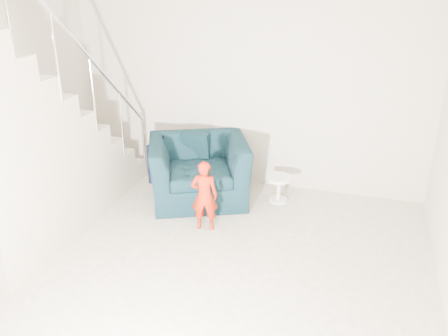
% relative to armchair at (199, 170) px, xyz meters
% --- Properties ---
extents(floor, '(5.50, 5.50, 0.00)m').
position_rel_armchair_xyz_m(floor, '(0.46, -2.02, -0.42)').
color(floor, gray).
rests_on(floor, ground).
extents(ceiling, '(5.50, 5.50, 0.00)m').
position_rel_armchair_xyz_m(ceiling, '(0.46, -2.02, 2.28)').
color(ceiling, silver).
rests_on(ceiling, back_wall).
extents(back_wall, '(5.00, 0.00, 5.00)m').
position_rel_armchair_xyz_m(back_wall, '(0.46, 0.73, 0.93)').
color(back_wall, '#B0A48F').
rests_on(back_wall, floor).
extents(armchair, '(1.63, 1.55, 0.83)m').
position_rel_armchair_xyz_m(armchair, '(0.00, 0.00, 0.00)').
color(armchair, black).
rests_on(armchair, floor).
extents(toddler, '(0.36, 0.28, 0.88)m').
position_rel_armchair_xyz_m(toddler, '(0.35, -0.77, 0.02)').
color(toddler, '#970409').
rests_on(toddler, floor).
extents(side_table, '(0.36, 0.36, 0.36)m').
position_rel_armchair_xyz_m(side_table, '(1.06, 0.22, -0.18)').
color(side_table, silver).
rests_on(side_table, floor).
extents(staircase, '(1.02, 3.03, 3.62)m').
position_rel_armchair_xyz_m(staircase, '(-1.54, -1.47, 0.53)').
color(staircase, '#ADA089').
rests_on(staircase, floor).
extents(cushion, '(0.39, 0.19, 0.38)m').
position_rel_armchair_xyz_m(cushion, '(-0.15, 0.30, 0.24)').
color(cushion, black).
rests_on(cushion, armchair).
extents(throw, '(0.05, 0.48, 0.54)m').
position_rel_armchair_xyz_m(throw, '(-0.59, -0.04, 0.11)').
color(throw, black).
rests_on(throw, armchair).
extents(phone, '(0.03, 0.05, 0.10)m').
position_rel_armchair_xyz_m(phone, '(0.43, -0.79, 0.35)').
color(phone, black).
rests_on(phone, toddler).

